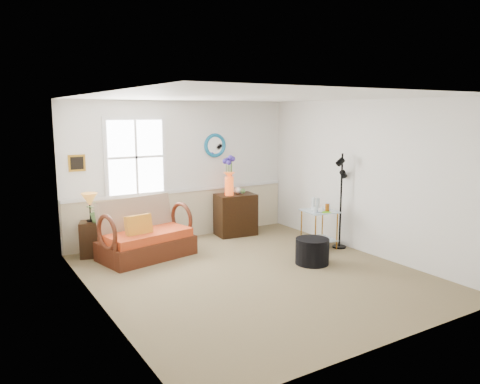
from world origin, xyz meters
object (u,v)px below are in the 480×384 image
loveseat (146,229)px  lamp_stand (91,239)px  cabinet (236,215)px  floor_lamp (341,201)px  ottoman (312,251)px  side_table (319,229)px

loveseat → lamp_stand: size_ratio=2.49×
lamp_stand → cabinet: cabinet is taller
cabinet → floor_lamp: size_ratio=0.48×
loveseat → floor_lamp: floor_lamp is taller
loveseat → ottoman: (2.12, -1.70, -0.28)m
cabinet → floor_lamp: bearing=-50.6°
cabinet → side_table: cabinet is taller
loveseat → cabinet: loveseat is taller
side_table → loveseat: bearing=159.3°
side_table → cabinet: bearing=117.3°
ottoman → lamp_stand: bearing=142.5°
lamp_stand → floor_lamp: bearing=-24.5°
lamp_stand → side_table: size_ratio=0.88×
lamp_stand → floor_lamp: 4.33m
loveseat → floor_lamp: size_ratio=0.88×
floor_lamp → ottoman: (-1.01, -0.45, -0.64)m
ottoman → floor_lamp: bearing=23.8°
lamp_stand → ottoman: (2.90, -2.23, -0.09)m
lamp_stand → side_table: side_table is taller
cabinet → ottoman: cabinet is taller
loveseat → ottoman: loveseat is taller
floor_lamp → side_table: bearing=151.2°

